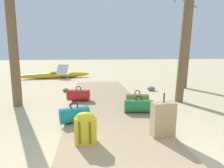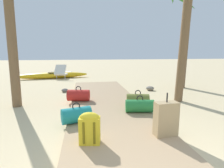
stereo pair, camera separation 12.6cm
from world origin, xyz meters
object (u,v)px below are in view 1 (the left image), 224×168
(lounge_chair, at_px, (65,72))
(duffel_bag_green, at_px, (139,106))
(suitcase_tan, at_px, (163,119))
(duffel_bag_teal, at_px, (74,115))
(palm_tree_far_right, at_px, (191,6))
(backpack_yellow, at_px, (86,127))
(duffel_bag_red, at_px, (79,95))
(duffel_bag_olive, at_px, (137,100))
(kayak, at_px, (55,75))

(lounge_chair, bearing_deg, duffel_bag_green, -69.71)
(suitcase_tan, distance_m, duffel_bag_green, 1.27)
(duffel_bag_teal, bearing_deg, duffel_bag_green, 15.79)
(duffel_bag_teal, height_order, suitcase_tan, suitcase_tan)
(suitcase_tan, xyz_separation_m, palm_tree_far_right, (2.81, 4.22, 2.91))
(backpack_yellow, xyz_separation_m, duffel_bag_red, (-0.23, 2.60, -0.10))
(backpack_yellow, xyz_separation_m, palm_tree_far_right, (4.13, 4.30, 2.94))
(duffel_bag_teal, height_order, lounge_chair, lounge_chair)
(duffel_bag_green, relative_size, duffel_bag_red, 1.05)
(duffel_bag_olive, xyz_separation_m, lounge_chair, (-2.62, 6.22, 0.09))
(suitcase_tan, distance_m, backpack_yellow, 1.33)
(duffel_bag_teal, bearing_deg, kayak, 102.77)
(suitcase_tan, height_order, kayak, suitcase_tan)
(palm_tree_far_right, bearing_deg, duffel_bag_green, -134.20)
(suitcase_tan, xyz_separation_m, kayak, (-3.18, 7.95, -0.21))
(duffel_bag_teal, xyz_separation_m, lounge_chair, (-1.01, 7.19, 0.09))
(duffel_bag_teal, xyz_separation_m, backpack_yellow, (0.24, -0.91, 0.11))
(duffel_bag_teal, xyz_separation_m, duffel_bag_green, (1.49, 0.42, -0.01))
(duffel_bag_green, bearing_deg, duffel_bag_teal, -164.21)
(duffel_bag_red, relative_size, duffel_bag_olive, 1.06)
(palm_tree_far_right, bearing_deg, lounge_chair, 144.71)
(duffel_bag_green, bearing_deg, lounge_chair, 110.29)
(suitcase_tan, bearing_deg, duffel_bag_red, 121.63)
(suitcase_tan, distance_m, duffel_bag_olive, 1.81)
(lounge_chair, bearing_deg, duffel_bag_olive, -67.14)
(palm_tree_far_right, distance_m, lounge_chair, 7.23)
(duffel_bag_red, height_order, lounge_chair, lounge_chair)
(duffel_bag_teal, distance_m, duffel_bag_green, 1.55)
(duffel_bag_teal, distance_m, backpack_yellow, 0.95)
(palm_tree_far_right, height_order, lounge_chair, palm_tree_far_right)
(duffel_bag_teal, relative_size, palm_tree_far_right, 0.15)
(backpack_yellow, distance_m, duffel_bag_green, 1.84)
(duffel_bag_teal, relative_size, duffel_bag_olive, 1.01)
(duffel_bag_red, bearing_deg, duffel_bag_teal, -90.26)
(kayak, bearing_deg, backpack_yellow, -77.00)
(duffel_bag_green, height_order, duffel_bag_olive, duffel_bag_olive)
(suitcase_tan, distance_m, kayak, 8.56)
(suitcase_tan, relative_size, duffel_bag_olive, 1.18)
(duffel_bag_olive, bearing_deg, duffel_bag_teal, -149.02)
(suitcase_tan, distance_m, palm_tree_far_right, 5.84)
(backpack_yellow, relative_size, kayak, 0.13)
(backpack_yellow, bearing_deg, duffel_bag_red, 95.12)
(duffel_bag_red, relative_size, kayak, 0.17)
(suitcase_tan, distance_m, duffel_bag_red, 2.97)
(palm_tree_far_right, bearing_deg, duffel_bag_olive, -138.82)
(suitcase_tan, relative_size, duffel_bag_green, 1.06)
(duffel_bag_red, distance_m, lounge_chair, 5.59)
(lounge_chair, xyz_separation_m, kayak, (-0.60, -0.08, -0.15))
(kayak, bearing_deg, lounge_chair, 7.13)
(backpack_yellow, relative_size, palm_tree_far_right, 0.12)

